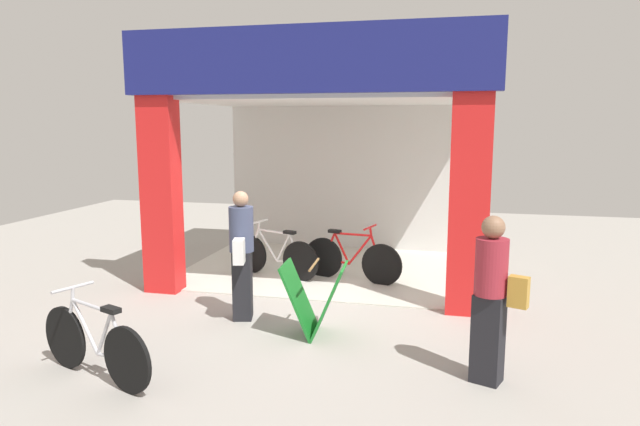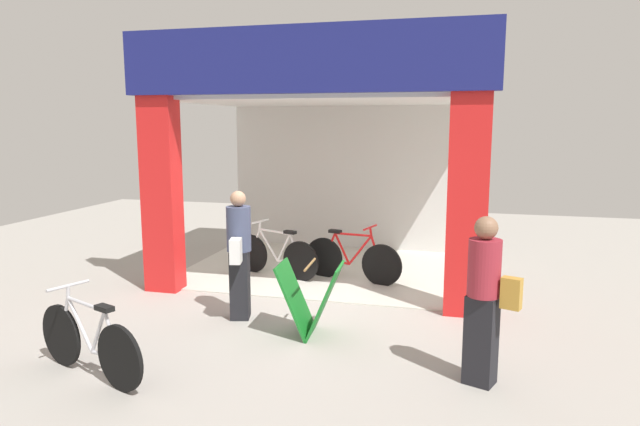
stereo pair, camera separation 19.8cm
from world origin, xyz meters
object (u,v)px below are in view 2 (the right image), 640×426
bicycle_inside_1 (275,255)px  bicycle_parked_0 (89,342)px  bicycle_inside_0 (352,259)px  pedestrian_1 (239,254)px  pedestrian_0 (484,299)px  sandwich_board_sign (310,299)px

bicycle_inside_1 → bicycle_parked_0: bearing=-98.3°
bicycle_inside_0 → bicycle_parked_0: (-1.88, -4.09, -0.01)m
bicycle_parked_0 → pedestrian_1: pedestrian_1 is taller
bicycle_inside_0 → pedestrian_0: pedestrian_0 is taller
pedestrian_0 → pedestrian_1: pedestrian_1 is taller
bicycle_parked_0 → sandwich_board_sign: bicycle_parked_0 is taller
pedestrian_1 → sandwich_board_sign: bearing=-17.8°
bicycle_parked_0 → pedestrian_0: (3.83, 0.85, 0.50)m
bicycle_inside_0 → bicycle_inside_1: (-1.29, -0.04, -0.00)m
bicycle_inside_0 → bicycle_inside_1: bicycle_inside_0 is taller
bicycle_parked_0 → pedestrian_1: 2.22m
bicycle_parked_0 → bicycle_inside_1: bearing=81.7°
sandwich_board_sign → pedestrian_1: (-1.05, 0.34, 0.43)m
bicycle_inside_1 → pedestrian_0: bearing=-44.6°
sandwich_board_sign → pedestrian_0: (1.98, -0.82, 0.42)m
bicycle_inside_0 → bicycle_inside_1: size_ratio=1.03×
bicycle_inside_1 → sandwich_board_sign: size_ratio=1.80×
bicycle_parked_0 → pedestrian_0: size_ratio=0.94×
bicycle_parked_0 → sandwich_board_sign: size_ratio=1.76×
pedestrian_0 → bicycle_parked_0: bearing=-167.5°
bicycle_inside_0 → pedestrian_0: bearing=-58.9°
bicycle_inside_1 → sandwich_board_sign: 2.69m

